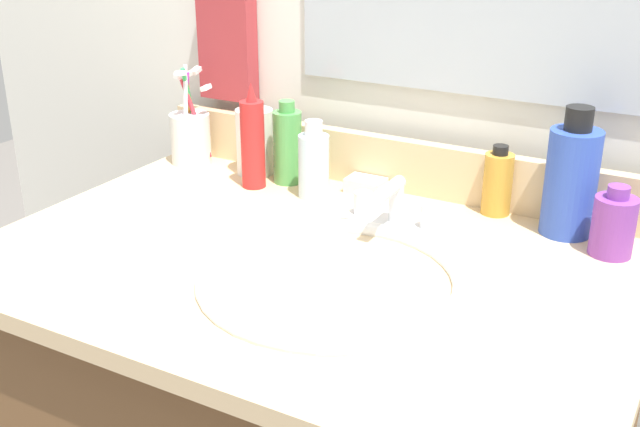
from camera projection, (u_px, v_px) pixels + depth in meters
countertop at (308, 265)px, 1.10m from camera, size 0.91×0.63×0.03m
backsplash at (398, 164)px, 1.32m from camera, size 0.91×0.02×0.09m
back_wall at (407, 258)px, 1.45m from camera, size 2.01×0.04×1.30m
hand_towel at (227, 39)px, 1.43m from camera, size 0.11×0.04×0.22m
sink_basin at (332, 302)px, 1.04m from camera, size 0.36×0.36×0.11m
faucet at (394, 212)px, 1.17m from camera, size 0.16×0.10×0.08m
bottle_toner_green at (287, 146)px, 1.35m from camera, size 0.05×0.05×0.15m
bottle_gel_clear at (314, 164)px, 1.29m from camera, size 0.05×0.05×0.13m
bottle_shampoo_blue at (571, 179)px, 1.14m from camera, size 0.08×0.08×0.19m
bottle_cream_purple at (613, 225)px, 1.09m from camera, size 0.06×0.06×0.10m
bottle_oil_amber at (498, 183)px, 1.22m from camera, size 0.05×0.05×0.11m
bottle_lotion_white at (255, 140)px, 1.39m from camera, size 0.07×0.07×0.14m
bottle_spray_red at (253, 143)px, 1.32m from camera, size 0.04×0.04×0.18m
cup_white_ceramic at (190, 135)px, 1.45m from camera, size 0.08×0.09×0.19m
soap_bar at (366, 185)px, 1.32m from camera, size 0.06×0.04×0.02m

